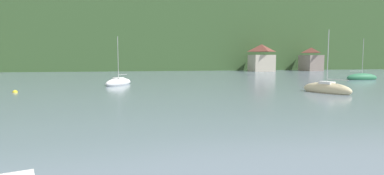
# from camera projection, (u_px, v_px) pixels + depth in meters

# --- Properties ---
(wooded_hillside) EXTENTS (352.00, 51.21, 54.16)m
(wooded_hillside) POSITION_uv_depth(u_px,v_px,m) (60.00, 41.00, 103.52)
(wooded_hillside) COLOR #38562D
(wooded_hillside) RESTS_ON ground_plane
(shore_building_westcentral) EXTENTS (5.51, 5.56, 6.67)m
(shore_building_westcentral) POSITION_uv_depth(u_px,v_px,m) (261.00, 58.00, 79.88)
(shore_building_westcentral) COLOR #BCB29E
(shore_building_westcentral) RESTS_ON ground_plane
(shore_building_central) EXTENTS (4.10, 6.01, 5.95)m
(shore_building_central) POSITION_uv_depth(u_px,v_px,m) (311.00, 59.00, 82.71)
(shore_building_central) COLOR gray
(shore_building_central) RESTS_ON ground_plane
(sailboat_far_3) EXTENTS (3.97, 4.95, 6.39)m
(sailboat_far_3) POSITION_uv_depth(u_px,v_px,m) (119.00, 82.00, 40.60)
(sailboat_far_3) COLOR white
(sailboat_far_3) RESTS_ON ground_plane
(sailboat_mid_8) EXTENTS (3.45, 5.36, 6.52)m
(sailboat_mid_8) POSITION_uv_depth(u_px,v_px,m) (327.00, 89.00, 31.47)
(sailboat_mid_8) COLOR #CCBC8E
(sailboat_mid_8) RESTS_ON ground_plane
(sailboat_far_11) EXTENTS (5.04, 1.97, 6.69)m
(sailboat_far_11) POSITION_uv_depth(u_px,v_px,m) (362.00, 78.00, 49.93)
(sailboat_far_11) COLOR #2D754C
(sailboat_far_11) RESTS_ON ground_plane
(mooring_buoy_mid) EXTENTS (0.48, 0.48, 0.48)m
(mooring_buoy_mid) POSITION_uv_depth(u_px,v_px,m) (15.00, 92.00, 31.85)
(mooring_buoy_mid) COLOR yellow
(mooring_buoy_mid) RESTS_ON ground_plane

